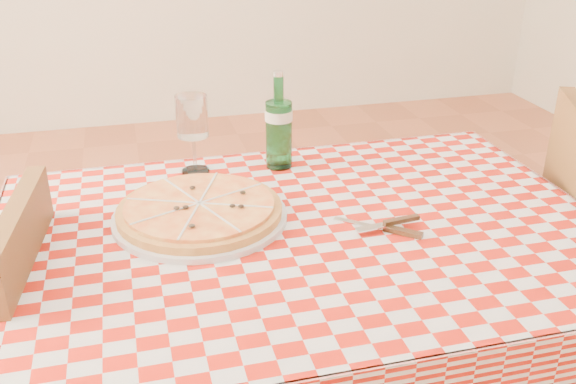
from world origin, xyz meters
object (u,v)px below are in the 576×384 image
dining_table (304,267)px  water_bottle (279,120)px  pizza_plate (200,209)px  wine_glass (193,135)px

dining_table → water_bottle: water_bottle is taller
pizza_plate → wine_glass: size_ratio=1.90×
dining_table → pizza_plate: (-0.21, 0.10, 0.12)m
dining_table → water_bottle: size_ratio=4.76×
pizza_plate → water_bottle: size_ratio=1.51×
pizza_plate → water_bottle: (0.24, 0.24, 0.10)m
dining_table → wine_glass: bearing=117.5°
pizza_plate → wine_glass: wine_glass is taller
pizza_plate → water_bottle: bearing=45.8°
dining_table → wine_glass: wine_glass is taller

